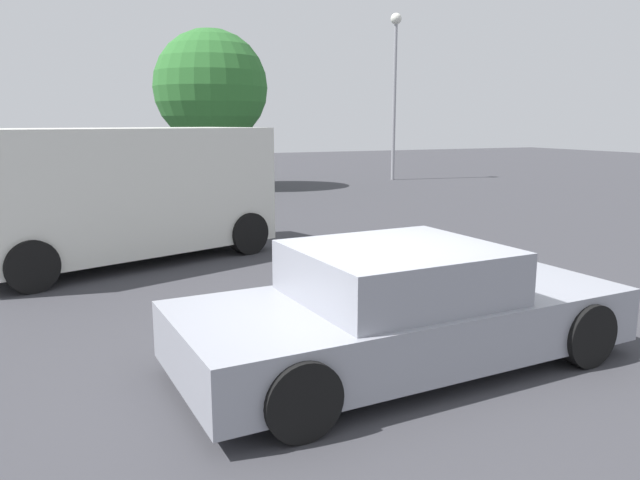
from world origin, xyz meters
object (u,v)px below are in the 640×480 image
sedan_foreground (402,309)px  pedestrian (58,198)px  van_white (123,190)px  dog (380,266)px  light_post_mid (395,69)px

sedan_foreground → pedestrian: 8.48m
van_white → pedestrian: 2.29m
pedestrian → van_white: bearing=39.3°
van_white → sedan_foreground: bearing=-90.9°
sedan_foreground → dog: 3.09m
light_post_mid → pedestrian: bearing=-145.4°
dog → light_post_mid: size_ratio=0.09×
sedan_foreground → pedestrian: bearing=107.1°
pedestrian → light_post_mid: light_post_mid is taller
sedan_foreground → van_white: van_white is taller
sedan_foreground → pedestrian: (-2.86, 7.98, 0.36)m
van_white → light_post_mid: (12.13, 11.09, 3.26)m
sedan_foreground → van_white: (-1.88, 5.93, 0.67)m
van_white → pedestrian: size_ratio=3.44×
dog → pedestrian: bearing=179.7°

